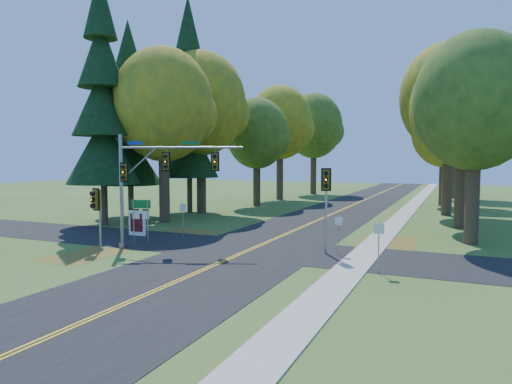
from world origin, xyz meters
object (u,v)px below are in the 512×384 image
at_px(east_signal_pole, 326,189).
at_px(info_kiosk, 137,223).
at_px(traffic_mast, 152,175).
at_px(route_sign_cluster, 141,212).

height_order(east_signal_pole, info_kiosk, east_signal_pole).
bearing_deg(east_signal_pole, traffic_mast, -178.57).
relative_size(traffic_mast, east_signal_pole, 1.44).
bearing_deg(east_signal_pole, route_sign_cluster, 176.68).
bearing_deg(traffic_mast, route_sign_cluster, 131.92).
bearing_deg(info_kiosk, east_signal_pole, -7.72).
distance_m(traffic_mast, info_kiosk, 5.81).
xyz_separation_m(route_sign_cluster, info_kiosk, (-2.25, 2.48, -1.10)).
relative_size(traffic_mast, info_kiosk, 3.94).
xyz_separation_m(traffic_mast, route_sign_cluster, (-1.32, 0.63, -2.26)).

